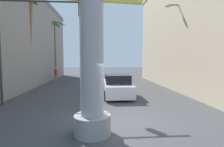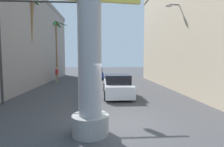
{
  "view_description": "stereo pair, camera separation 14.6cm",
  "coord_description": "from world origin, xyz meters",
  "px_view_note": "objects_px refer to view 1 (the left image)",
  "views": [
    {
      "loc": [
        -0.9,
        -6.87,
        2.63
      ],
      "look_at": [
        0.0,
        4.79,
        1.7
      ],
      "focal_mm": 28.0,
      "sensor_mm": 36.0,
      "label": 1
    },
    {
      "loc": [
        -0.75,
        -6.88,
        2.63
      ],
      "look_at": [
        0.0,
        4.79,
        1.7
      ],
      "focal_mm": 28.0,
      "sensor_mm": 36.0,
      "label": 2
    }
  ],
  "objects_px": {
    "car_far": "(94,73)",
    "pedestrian_far_left": "(56,73)",
    "palm_tree_far_left": "(54,43)",
    "palm_tree_mid_left": "(28,33)",
    "traffic_light_mast": "(29,31)",
    "neon_sign_pole": "(91,3)",
    "street_lamp": "(186,39)",
    "car_lead": "(117,86)",
    "pedestrian_mid_right": "(173,77)"
  },
  "relations": [
    {
      "from": "neon_sign_pole",
      "to": "palm_tree_mid_left",
      "type": "distance_m",
      "value": 11.68
    },
    {
      "from": "pedestrian_mid_right",
      "to": "car_lead",
      "type": "bearing_deg",
      "value": -154.56
    },
    {
      "from": "car_far",
      "to": "palm_tree_far_left",
      "type": "xyz_separation_m",
      "value": [
        -5.35,
        -0.14,
        4.09
      ]
    },
    {
      "from": "palm_tree_mid_left",
      "to": "palm_tree_far_left",
      "type": "xyz_separation_m",
      "value": [
        0.18,
        8.26,
        -0.16
      ]
    },
    {
      "from": "car_lead",
      "to": "palm_tree_mid_left",
      "type": "relative_size",
      "value": 0.61
    },
    {
      "from": "neon_sign_pole",
      "to": "traffic_light_mast",
      "type": "distance_m",
      "value": 5.8
    },
    {
      "from": "traffic_light_mast",
      "to": "palm_tree_mid_left",
      "type": "height_order",
      "value": "palm_tree_mid_left"
    },
    {
      "from": "street_lamp",
      "to": "car_far",
      "type": "height_order",
      "value": "street_lamp"
    },
    {
      "from": "palm_tree_mid_left",
      "to": "pedestrian_far_left",
      "type": "bearing_deg",
      "value": 78.04
    },
    {
      "from": "traffic_light_mast",
      "to": "pedestrian_mid_right",
      "type": "height_order",
      "value": "traffic_light_mast"
    },
    {
      "from": "neon_sign_pole",
      "to": "car_lead",
      "type": "bearing_deg",
      "value": 76.89
    },
    {
      "from": "neon_sign_pole",
      "to": "traffic_light_mast",
      "type": "relative_size",
      "value": 1.64
    },
    {
      "from": "car_far",
      "to": "car_lead",
      "type": "bearing_deg",
      "value": -80.55
    },
    {
      "from": "palm_tree_mid_left",
      "to": "pedestrian_far_left",
      "type": "relative_size",
      "value": 4.92
    },
    {
      "from": "traffic_light_mast",
      "to": "street_lamp",
      "type": "bearing_deg",
      "value": 16.56
    },
    {
      "from": "street_lamp",
      "to": "car_lead",
      "type": "xyz_separation_m",
      "value": [
        -5.72,
        -0.96,
        -3.56
      ]
    },
    {
      "from": "street_lamp",
      "to": "car_lead",
      "type": "height_order",
      "value": "street_lamp"
    },
    {
      "from": "neon_sign_pole",
      "to": "palm_tree_mid_left",
      "type": "height_order",
      "value": "neon_sign_pole"
    },
    {
      "from": "palm_tree_mid_left",
      "to": "pedestrian_mid_right",
      "type": "bearing_deg",
      "value": -3.12
    },
    {
      "from": "street_lamp",
      "to": "palm_tree_mid_left",
      "type": "relative_size",
      "value": 0.84
    },
    {
      "from": "car_lead",
      "to": "car_far",
      "type": "bearing_deg",
      "value": 99.45
    },
    {
      "from": "traffic_light_mast",
      "to": "palm_tree_mid_left",
      "type": "relative_size",
      "value": 0.72
    },
    {
      "from": "car_far",
      "to": "pedestrian_mid_right",
      "type": "xyz_separation_m",
      "value": [
        7.4,
        -9.1,
        0.26
      ]
    },
    {
      "from": "palm_tree_far_left",
      "to": "pedestrian_far_left",
      "type": "height_order",
      "value": "palm_tree_far_left"
    },
    {
      "from": "street_lamp",
      "to": "palm_tree_far_left",
      "type": "relative_size",
      "value": 0.9
    },
    {
      "from": "traffic_light_mast",
      "to": "pedestrian_far_left",
      "type": "height_order",
      "value": "traffic_light_mast"
    },
    {
      "from": "neon_sign_pole",
      "to": "traffic_light_mast",
      "type": "bearing_deg",
      "value": 129.93
    },
    {
      "from": "car_lead",
      "to": "pedestrian_far_left",
      "type": "relative_size",
      "value": 2.99
    },
    {
      "from": "car_far",
      "to": "pedestrian_far_left",
      "type": "relative_size",
      "value": 2.64
    },
    {
      "from": "traffic_light_mast",
      "to": "pedestrian_far_left",
      "type": "relative_size",
      "value": 3.54
    },
    {
      "from": "palm_tree_far_left",
      "to": "neon_sign_pole",
      "type": "bearing_deg",
      "value": -72.65
    },
    {
      "from": "car_lead",
      "to": "palm_tree_far_left",
      "type": "relative_size",
      "value": 0.65
    },
    {
      "from": "car_far",
      "to": "palm_tree_mid_left",
      "type": "bearing_deg",
      "value": -123.4
    },
    {
      "from": "traffic_light_mast",
      "to": "palm_tree_far_left",
      "type": "relative_size",
      "value": 0.77
    },
    {
      "from": "pedestrian_far_left",
      "to": "pedestrian_mid_right",
      "type": "bearing_deg",
      "value": -25.57
    },
    {
      "from": "neon_sign_pole",
      "to": "palm_tree_far_left",
      "type": "height_order",
      "value": "neon_sign_pole"
    },
    {
      "from": "car_far",
      "to": "palm_tree_mid_left",
      "type": "xyz_separation_m",
      "value": [
        -5.54,
        -8.4,
        4.25
      ]
    },
    {
      "from": "palm_tree_mid_left",
      "to": "pedestrian_far_left",
      "type": "xyz_separation_m",
      "value": [
        1.05,
        4.98,
        -3.99
      ]
    },
    {
      "from": "car_lead",
      "to": "traffic_light_mast",
      "type": "bearing_deg",
      "value": -156.35
    },
    {
      "from": "street_lamp",
      "to": "car_far",
      "type": "distance_m",
      "value": 13.66
    },
    {
      "from": "car_far",
      "to": "palm_tree_far_left",
      "type": "distance_m",
      "value": 6.74
    },
    {
      "from": "car_far",
      "to": "pedestrian_far_left",
      "type": "height_order",
      "value": "pedestrian_far_left"
    },
    {
      "from": "neon_sign_pole",
      "to": "pedestrian_mid_right",
      "type": "height_order",
      "value": "neon_sign_pole"
    },
    {
      "from": "street_lamp",
      "to": "pedestrian_mid_right",
      "type": "xyz_separation_m",
      "value": [
        -0.27,
        1.63,
        -3.27
      ]
    },
    {
      "from": "car_lead",
      "to": "palm_tree_mid_left",
      "type": "distance_m",
      "value": 9.23
    },
    {
      "from": "neon_sign_pole",
      "to": "street_lamp",
      "type": "bearing_deg",
      "value": 46.62
    },
    {
      "from": "street_lamp",
      "to": "neon_sign_pole",
      "type": "bearing_deg",
      "value": -133.38
    },
    {
      "from": "palm_tree_mid_left",
      "to": "traffic_light_mast",
      "type": "bearing_deg",
      "value": -68.68
    },
    {
      "from": "neon_sign_pole",
      "to": "car_lead",
      "type": "height_order",
      "value": "neon_sign_pole"
    },
    {
      "from": "neon_sign_pole",
      "to": "pedestrian_far_left",
      "type": "height_order",
      "value": "neon_sign_pole"
    }
  ]
}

